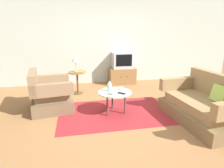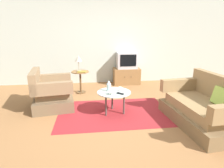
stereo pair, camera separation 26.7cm
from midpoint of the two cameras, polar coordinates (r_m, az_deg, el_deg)
The scene contains 15 objects.
ground_plane at distance 3.89m, azimuth 0.10°, elevation -9.24°, with size 16.00×16.00×0.00m, color olive.
back_wall at distance 6.08m, azimuth -4.70°, elevation 13.05°, with size 9.00×0.12×2.70m, color #B2BCB2.
area_rug at distance 3.98m, azimuth -1.11°, elevation -8.62°, with size 2.30×1.51×0.00m, color maroon.
armchair at distance 4.30m, azimuth -20.08°, elevation -3.32°, with size 0.95×1.02×0.85m.
couch at distance 3.86m, azimuth 24.35°, elevation -6.18°, with size 1.02×1.65×0.87m.
coffee_table at distance 3.83m, azimuth -1.14°, elevation -3.05°, with size 0.68×0.68×0.46m.
side_table at distance 5.12m, azimuth -11.93°, elevation 1.75°, with size 0.47×0.47×0.60m.
tv_stand at distance 6.02m, azimuth 1.83°, elevation 2.49°, with size 0.82×0.47×0.50m.
television at distance 5.94m, azimuth 1.84°, elevation 7.20°, with size 0.61×0.45×0.49m.
table_lamp at distance 5.04m, azimuth -12.56°, elevation 7.11°, with size 0.18×0.18×0.41m.
vase at distance 3.82m, azimuth -2.77°, elevation -0.65°, with size 0.09×0.09×0.22m.
mug at distance 3.87m, azimuth 0.70°, elevation -1.48°, with size 0.11×0.07×0.08m.
bowl at distance 3.65m, azimuth -1.99°, elevation -2.81°, with size 0.14×0.14×0.05m.
tv_remote_dark at distance 3.69m, azimuth 0.83°, elevation -2.82°, with size 0.15×0.14×0.02m.
book at distance 4.95m, azimuth -11.45°, elevation 3.51°, with size 0.24×0.18×0.03m.
Camera 1 is at (-0.81, -3.43, 1.66)m, focal length 30.22 mm.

